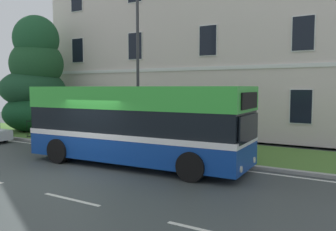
% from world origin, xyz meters
% --- Properties ---
extents(ground_plane, '(60.00, 56.00, 0.18)m').
position_xyz_m(ground_plane, '(0.00, 0.82, -0.02)').
color(ground_plane, '#3E4544').
extents(georgian_townhouse, '(20.18, 9.98, 13.75)m').
position_xyz_m(georgian_townhouse, '(-1.70, 14.41, 7.03)').
color(georgian_townhouse, silver).
rests_on(georgian_townhouse, ground_plane).
extents(iron_verge_railing, '(12.77, 0.04, 0.97)m').
position_xyz_m(iron_verge_railing, '(-1.70, 4.40, 0.62)').
color(iron_verge_railing, black).
rests_on(iron_verge_railing, ground_plane).
extents(evergreen_tree, '(4.55, 4.33, 7.67)m').
position_xyz_m(evergreen_tree, '(-10.51, 7.00, 3.30)').
color(evergreen_tree, '#423328').
rests_on(evergreen_tree, ground_plane).
extents(single_decker_bus, '(8.81, 2.96, 3.00)m').
position_xyz_m(single_decker_bus, '(1.03, 2.42, 1.58)').
color(single_decker_bus, navy).
rests_on(single_decker_bus, ground_plane).
extents(street_lamp_post, '(0.36, 0.24, 7.72)m').
position_xyz_m(street_lamp_post, '(-0.78, 5.06, 4.49)').
color(street_lamp_post, '#333338').
rests_on(street_lamp_post, ground_plane).
extents(litter_bin, '(0.49, 0.49, 1.12)m').
position_xyz_m(litter_bin, '(-4.60, 5.21, 0.68)').
color(litter_bin, black).
rests_on(litter_bin, ground_plane).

